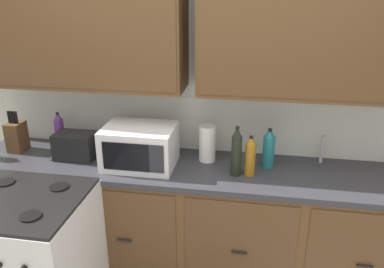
{
  "coord_description": "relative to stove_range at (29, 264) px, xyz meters",
  "views": [
    {
      "loc": [
        0.44,
        -2.12,
        2.13
      ],
      "look_at": [
        0.03,
        0.27,
        1.17
      ],
      "focal_mm": 36.95,
      "sensor_mm": 36.0,
      "label": 1
    }
  ],
  "objects": [
    {
      "name": "microwave",
      "position": [
        0.57,
        0.59,
        0.59
      ],
      "size": [
        0.48,
        0.37,
        0.28
      ],
      "color": "white",
      "rests_on": "counter_run"
    },
    {
      "name": "stove_range",
      "position": [
        0.0,
        0.0,
        0.0
      ],
      "size": [
        0.76,
        0.68,
        0.95
      ],
      "color": "white",
      "rests_on": "ground_plane"
    },
    {
      "name": "bottle_amber",
      "position": [
        1.31,
        0.57,
        0.58
      ],
      "size": [
        0.07,
        0.07,
        0.27
      ],
      "color": "#9E6619",
      "rests_on": "counter_run"
    },
    {
      "name": "knife_block",
      "position": [
        -0.41,
        0.68,
        0.56
      ],
      "size": [
        0.11,
        0.14,
        0.31
      ],
      "color": "#52361E",
      "rests_on": "counter_run"
    },
    {
      "name": "paper_towel_roll",
      "position": [
        1.01,
        0.74,
        0.58
      ],
      "size": [
        0.12,
        0.12,
        0.26
      ],
      "primitive_type": "cylinder",
      "color": "white",
      "rests_on": "counter_run"
    },
    {
      "name": "bottle_violet",
      "position": [
        -0.13,
        0.8,
        0.58
      ],
      "size": [
        0.07,
        0.07,
        0.27
      ],
      "color": "#663384",
      "rests_on": "counter_run"
    },
    {
      "name": "wall_unit",
      "position": [
        0.9,
        0.83,
        1.19
      ],
      "size": [
        4.28,
        0.4,
        2.51
      ],
      "color": "silver",
      "rests_on": "ground_plane"
    },
    {
      "name": "sink_faucet",
      "position": [
        1.8,
        0.84,
        0.55
      ],
      "size": [
        0.02,
        0.02,
        0.2
      ],
      "primitive_type": "cylinder",
      "color": "#B2B5BA",
      "rests_on": "counter_run"
    },
    {
      "name": "counter_run",
      "position": [
        0.9,
        0.63,
        0.0
      ],
      "size": [
        3.11,
        0.64,
        0.92
      ],
      "color": "black",
      "rests_on": "ground_plane"
    },
    {
      "name": "bottle_dark",
      "position": [
        1.22,
        0.55,
        0.61
      ],
      "size": [
        0.07,
        0.07,
        0.34
      ],
      "color": "black",
      "rests_on": "counter_run"
    },
    {
      "name": "toaster",
      "position": [
        0.08,
        0.62,
        0.54
      ],
      "size": [
        0.28,
        0.18,
        0.19
      ],
      "color": "black",
      "rests_on": "counter_run"
    },
    {
      "name": "bottle_teal",
      "position": [
        1.43,
        0.71,
        0.58
      ],
      "size": [
        0.08,
        0.08,
        0.28
      ],
      "color": "#1E707A",
      "rests_on": "counter_run"
    }
  ]
}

